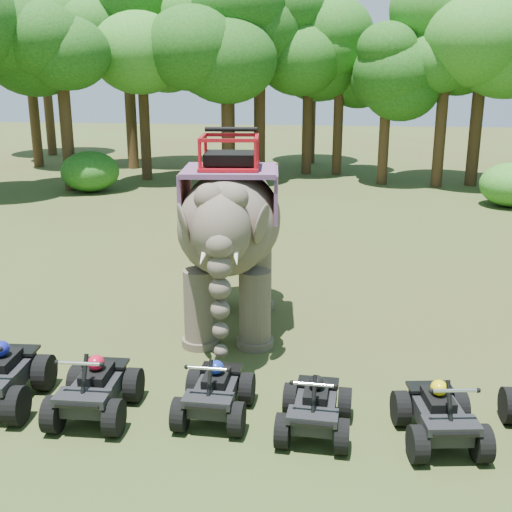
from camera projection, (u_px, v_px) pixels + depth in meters
The scene contains 20 objects.
ground at pixel (249, 366), 12.59m from camera, with size 110.00×110.00×0.00m, color #47381E.
elephant at pixel (230, 233), 13.94m from camera, with size 2.28×5.19×4.36m, color #4C4237, non-canonical shape.
atv_1 at pixel (94, 381), 10.64m from camera, with size 1.24×1.70×1.26m, color black, non-canonical shape.
atv_2 at pixel (215, 385), 10.62m from camera, with size 1.15×1.57×1.17m, color black, non-canonical shape.
atv_3 at pixel (315, 400), 10.15m from camera, with size 1.12×1.54×1.14m, color black, non-canonical shape.
atv_4 at pixel (441, 407), 9.89m from camera, with size 1.18×1.62×1.20m, color black, non-canonical shape.
tree_0 at pixel (308, 100), 34.27m from camera, with size 5.52×5.52×7.88m, color #195114, non-canonical shape.
tree_1 at pixel (385, 113), 31.23m from camera, with size 4.89×4.89×6.99m, color #195114, non-canonical shape.
tree_2 at pixel (480, 85), 30.57m from camera, with size 6.74×6.74×9.62m, color #195114, non-canonical shape.
tree_28 at pixel (64, 93), 29.51m from camera, with size 6.29×6.29×8.99m, color #195114, non-canonical shape.
tree_29 at pixel (144, 105), 32.53m from camera, with size 5.30×5.30×7.57m, color #195114, non-canonical shape.
tree_30 at pixel (227, 94), 31.78m from camera, with size 6.11×6.11×8.73m, color #195114, non-canonical shape.
tree_31 at pixel (46, 79), 41.62m from camera, with size 6.86×6.86×9.80m, color #195114, non-canonical shape.
tree_32 at pixel (129, 73), 35.81m from camera, with size 7.49×7.49×10.70m, color #195114, non-canonical shape.
tree_33 at pixel (229, 93), 33.27m from camera, with size 6.12×6.12×8.74m, color #195114, non-canonical shape.
tree_34 at pixel (339, 107), 34.17m from camera, with size 5.08×5.08×7.26m, color #195114, non-canonical shape.
tree_35 at pixel (443, 102), 30.42m from camera, with size 5.66×5.66×8.08m, color #195114, non-canonical shape.
tree_36 at pixel (32, 88), 36.60m from camera, with size 6.28×6.28×8.97m, color #195114, non-canonical shape.
tree_37 at pixel (260, 77), 33.36m from camera, with size 7.21×7.21×10.31m, color #195114, non-canonical shape.
tree_41 at pixel (312, 82), 38.04m from camera, with size 6.74×6.74×9.63m, color #195114, non-canonical shape.
Camera 1 is at (1.54, -11.37, 5.63)m, focal length 45.00 mm.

